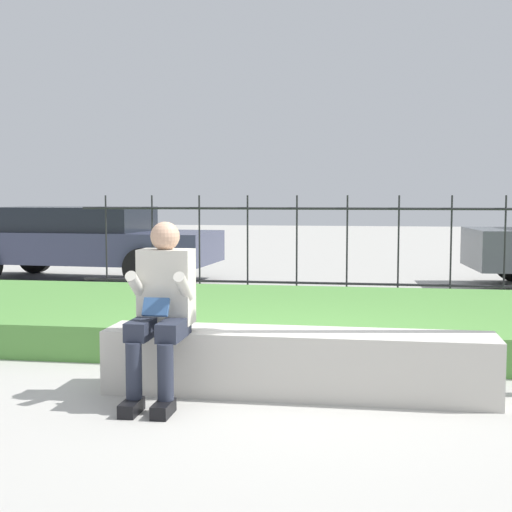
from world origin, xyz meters
name	(u,v)px	position (x,y,z in m)	size (l,w,h in m)	color
ground_plane	(282,394)	(0.00, 0.00, 0.00)	(60.00, 60.00, 0.00)	#B2AFA8
stone_bench	(297,366)	(0.11, 0.00, 0.21)	(2.84, 0.48, 0.47)	beige
person_seated_reader	(162,303)	(-0.82, -0.27, 0.70)	(0.42, 0.73, 1.27)	black
grass_berm	(308,320)	(0.00, 2.28, 0.16)	(8.67, 3.16, 0.32)	#569342
iron_fence	(322,248)	(0.00, 4.36, 0.77)	(6.67, 0.03, 1.46)	#232326
car_parked_left	(81,240)	(-4.31, 6.59, 0.69)	(4.68, 2.09, 1.27)	#383D56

